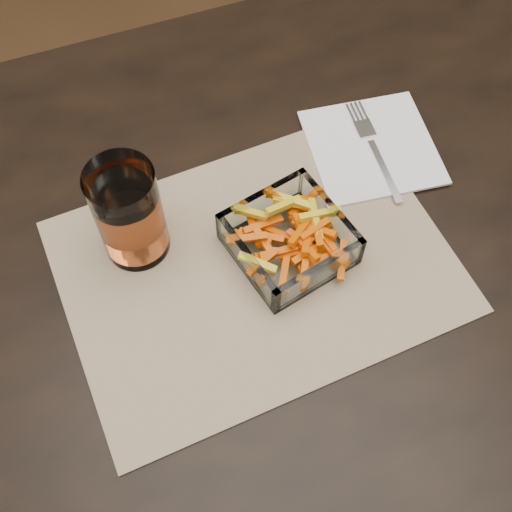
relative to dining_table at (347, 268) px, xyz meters
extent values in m
plane|color=#331E0F|center=(0.00, 0.00, -0.66)|extent=(4.50, 4.50, 0.00)
cube|color=black|center=(0.00, 0.00, 0.07)|extent=(1.60, 0.90, 0.03)
cube|color=#9E8868|center=(-0.13, 0.00, 0.09)|extent=(0.47, 0.35, 0.00)
cube|color=white|center=(-0.09, 0.01, 0.09)|extent=(0.15, 0.15, 0.01)
cube|color=white|center=(-0.10, 0.07, 0.12)|extent=(0.12, 0.04, 0.05)
cube|color=white|center=(-0.07, -0.05, 0.12)|extent=(0.12, 0.04, 0.05)
cube|color=white|center=(-0.14, 0.00, 0.12)|extent=(0.04, 0.12, 0.05)
cube|color=white|center=(-0.03, 0.02, 0.12)|extent=(0.04, 0.12, 0.05)
cylinder|color=white|center=(-0.25, 0.08, 0.16)|extent=(0.08, 0.08, 0.14)
cylinder|color=#9F3E16|center=(-0.25, 0.08, 0.14)|extent=(0.07, 0.07, 0.09)
cube|color=white|center=(0.08, 0.11, 0.09)|extent=(0.18, 0.18, 0.00)
cube|color=silver|center=(0.07, 0.07, 0.10)|extent=(0.02, 0.10, 0.00)
cube|color=silver|center=(0.08, 0.14, 0.10)|extent=(0.03, 0.03, 0.00)
cube|color=silver|center=(0.07, 0.17, 0.10)|extent=(0.01, 0.03, 0.00)
cube|color=silver|center=(0.08, 0.17, 0.10)|extent=(0.01, 0.03, 0.00)
cube|color=silver|center=(0.08, 0.17, 0.10)|extent=(0.01, 0.03, 0.00)
cube|color=silver|center=(0.09, 0.17, 0.10)|extent=(0.01, 0.03, 0.00)
camera|label=1|loc=(-0.26, -0.34, 0.76)|focal=45.00mm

